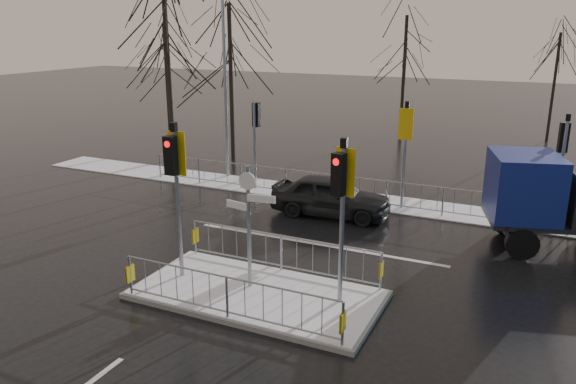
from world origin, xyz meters
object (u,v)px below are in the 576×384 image
at_px(flatbed_truck, 553,200).
at_px(street_lamp_left, 226,72).
at_px(traffic_island, 257,282).
at_px(car_far_lane, 331,196).

xyz_separation_m(flatbed_truck, street_lamp_left, (-12.80, 3.08, 2.99)).
height_order(traffic_island, street_lamp_left, street_lamp_left).
bearing_deg(street_lamp_left, car_far_lane, -27.07).
relative_size(traffic_island, street_lamp_left, 0.73).
bearing_deg(car_far_lane, flatbed_truck, -94.36).
bearing_deg(traffic_island, street_lamp_left, 124.07).
relative_size(flatbed_truck, street_lamp_left, 0.79).
xyz_separation_m(car_far_lane, street_lamp_left, (-5.87, 3.00, 3.79)).
relative_size(traffic_island, flatbed_truck, 0.93).
height_order(flatbed_truck, street_lamp_left, street_lamp_left).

